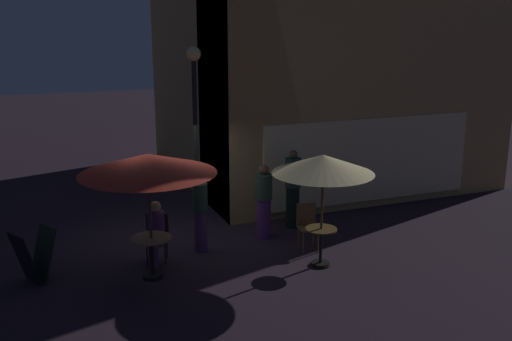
# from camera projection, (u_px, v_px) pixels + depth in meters

# --- Properties ---
(ground_plane) EXTENTS (60.00, 60.00, 0.00)m
(ground_plane) POSITION_uv_depth(u_px,v_px,m) (180.00, 252.00, 12.02)
(ground_plane) COLOR #2B1F2A
(cafe_building) EXTENTS (8.24, 7.97, 9.54)m
(cafe_building) POSITION_uv_depth(u_px,v_px,m) (292.00, 15.00, 15.65)
(cafe_building) COLOR tan
(cafe_building) RESTS_ON ground
(street_lamp_near_corner) EXTENTS (0.30, 0.30, 4.12)m
(street_lamp_near_corner) POSITION_uv_depth(u_px,v_px,m) (195.00, 111.00, 12.20)
(street_lamp_near_corner) COLOR black
(street_lamp_near_corner) RESTS_ON ground
(menu_sandwich_board) EXTENTS (0.85, 0.80, 0.99)m
(menu_sandwich_board) POSITION_uv_depth(u_px,v_px,m) (34.00, 256.00, 10.53)
(menu_sandwich_board) COLOR black
(menu_sandwich_board) RESTS_ON ground
(cafe_table_0) EXTENTS (0.74, 0.74, 0.79)m
(cafe_table_0) POSITION_uv_depth(u_px,v_px,m) (152.00, 248.00, 10.70)
(cafe_table_0) COLOR black
(cafe_table_0) RESTS_ON ground
(cafe_table_1) EXTENTS (0.61, 0.61, 0.76)m
(cafe_table_1) POSITION_uv_depth(u_px,v_px,m) (321.00, 241.00, 11.25)
(cafe_table_1) COLOR black
(cafe_table_1) RESTS_ON ground
(patio_umbrella_0) EXTENTS (2.46, 2.46, 2.35)m
(patio_umbrella_0) POSITION_uv_depth(u_px,v_px,m) (148.00, 164.00, 10.31)
(patio_umbrella_0) COLOR black
(patio_umbrella_0) RESTS_ON ground
(patio_umbrella_1) EXTENTS (1.93, 1.93, 2.21)m
(patio_umbrella_1) POSITION_uv_depth(u_px,v_px,m) (323.00, 165.00, 10.88)
(patio_umbrella_1) COLOR black
(patio_umbrella_1) RESTS_ON ground
(cafe_chair_0) EXTENTS (0.55, 0.55, 0.93)m
(cafe_chair_0) POSITION_uv_depth(u_px,v_px,m) (157.00, 233.00, 11.52)
(cafe_chair_0) COLOR black
(cafe_chair_0) RESTS_ON ground
(cafe_chair_1) EXTENTS (0.45, 0.45, 0.98)m
(cafe_chair_1) POSITION_uv_depth(u_px,v_px,m) (307.00, 222.00, 12.04)
(cafe_chair_1) COLOR brown
(cafe_chair_1) RESTS_ON ground
(patron_seated_0) EXTENTS (0.43, 0.52, 1.24)m
(patron_seated_0) POSITION_uv_depth(u_px,v_px,m) (156.00, 229.00, 11.34)
(patron_seated_0) COLOR #5E3A5B
(patron_seated_0) RESTS_ON ground
(patron_standing_1) EXTENTS (0.36, 0.36, 1.81)m
(patron_standing_1) POSITION_uv_depth(u_px,v_px,m) (293.00, 189.00, 13.29)
(patron_standing_1) COLOR black
(patron_standing_1) RESTS_ON ground
(patron_standing_2) EXTENTS (0.31, 0.31, 1.64)m
(patron_standing_2) POSITION_uv_depth(u_px,v_px,m) (200.00, 212.00, 11.91)
(patron_standing_2) COLOR #52335F
(patron_standing_2) RESTS_ON ground
(patron_standing_3) EXTENTS (0.36, 0.36, 1.65)m
(patron_standing_3) POSITION_uv_depth(u_px,v_px,m) (264.00, 202.00, 12.63)
(patron_standing_3) COLOR #5A2E6E
(patron_standing_3) RESTS_ON ground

